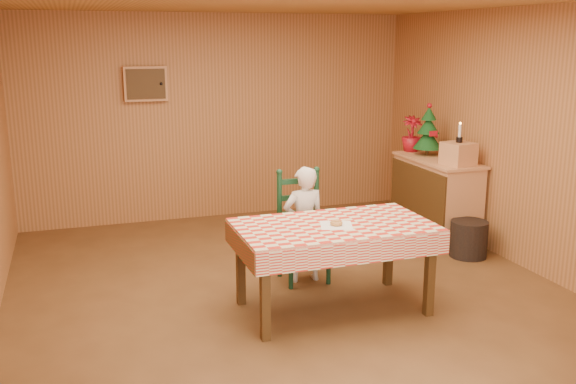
% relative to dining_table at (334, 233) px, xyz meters
% --- Properties ---
extents(ground, '(6.00, 6.00, 0.00)m').
position_rel_dining_table_xyz_m(ground, '(-0.24, 0.30, -0.69)').
color(ground, brown).
rests_on(ground, ground).
extents(cabin_walls, '(5.10, 6.05, 2.65)m').
position_rel_dining_table_xyz_m(cabin_walls, '(-0.24, 0.83, 1.14)').
color(cabin_walls, '#AB6E3E').
rests_on(cabin_walls, ground).
extents(dining_table, '(1.66, 0.96, 0.77)m').
position_rel_dining_table_xyz_m(dining_table, '(0.00, 0.00, 0.00)').
color(dining_table, '#472D13').
rests_on(dining_table, ground).
extents(ladder_chair, '(0.44, 0.40, 1.08)m').
position_rel_dining_table_xyz_m(ladder_chair, '(0.00, 0.79, -0.18)').
color(ladder_chair, '#10321A').
rests_on(ladder_chair, ground).
extents(seated_child, '(0.41, 0.27, 1.12)m').
position_rel_dining_table_xyz_m(seated_child, '(-0.00, 0.73, -0.13)').
color(seated_child, silver).
rests_on(seated_child, ground).
extents(napkin, '(0.33, 0.33, 0.00)m').
position_rel_dining_table_xyz_m(napkin, '(-0.00, -0.05, 0.08)').
color(napkin, white).
rests_on(napkin, dining_table).
extents(donut, '(0.11, 0.11, 0.04)m').
position_rel_dining_table_xyz_m(donut, '(-0.00, -0.05, 0.10)').
color(donut, '#BA8142').
rests_on(donut, napkin).
extents(shelf_unit, '(0.54, 1.24, 0.93)m').
position_rel_dining_table_xyz_m(shelf_unit, '(1.96, 1.59, -0.22)').
color(shelf_unit, tan).
rests_on(shelf_unit, ground).
extents(crate, '(0.35, 0.35, 0.25)m').
position_rel_dining_table_xyz_m(crate, '(1.97, 1.19, 0.37)').
color(crate, tan).
rests_on(crate, shelf_unit).
extents(christmas_tree, '(0.34, 0.34, 0.62)m').
position_rel_dining_table_xyz_m(christmas_tree, '(1.97, 1.84, 0.52)').
color(christmas_tree, '#472D13').
rests_on(christmas_tree, shelf_unit).
extents(flower_arrangement, '(0.27, 0.27, 0.43)m').
position_rel_dining_table_xyz_m(flower_arrangement, '(1.92, 2.14, 0.46)').
color(flower_arrangement, maroon).
rests_on(flower_arrangement, shelf_unit).
extents(candle_set, '(0.07, 0.07, 0.22)m').
position_rel_dining_table_xyz_m(candle_set, '(1.97, 1.19, 0.56)').
color(candle_set, black).
rests_on(candle_set, crate).
extents(storage_bin, '(0.50, 0.50, 0.39)m').
position_rel_dining_table_xyz_m(storage_bin, '(1.91, 0.81, -0.49)').
color(storage_bin, black).
rests_on(storage_bin, ground).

